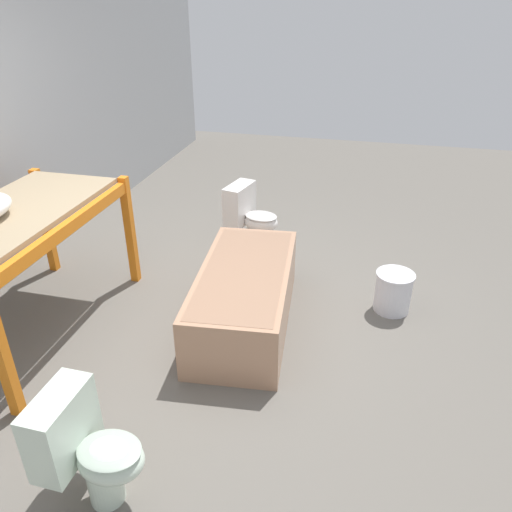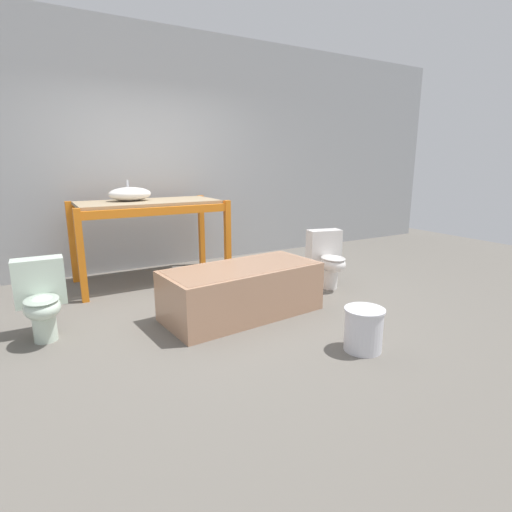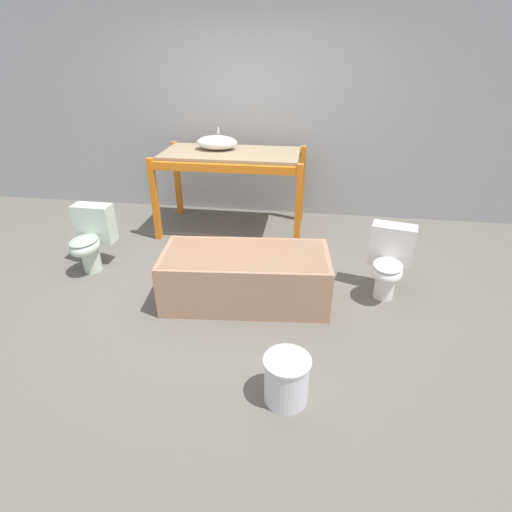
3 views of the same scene
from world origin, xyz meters
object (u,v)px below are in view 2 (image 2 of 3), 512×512
(toilet_near, at_px, (41,296))
(bucket_white, at_px, (364,328))
(toilet_far, at_px, (328,257))
(bathtub_main, at_px, (242,287))
(sink_basin, at_px, (130,194))

(toilet_near, bearing_deg, bucket_white, -33.82)
(toilet_far, bearing_deg, toilet_near, -168.75)
(bathtub_main, distance_m, toilet_near, 1.74)
(sink_basin, relative_size, toilet_near, 0.75)
(sink_basin, bearing_deg, bucket_white, -68.80)
(toilet_near, bearing_deg, toilet_far, -0.23)
(sink_basin, height_order, toilet_far, sink_basin)
(sink_basin, height_order, toilet_near, sink_basin)
(sink_basin, relative_size, bathtub_main, 0.32)
(sink_basin, distance_m, toilet_near, 1.83)
(toilet_near, relative_size, bucket_white, 1.93)
(toilet_near, height_order, bucket_white, toilet_near)
(toilet_near, distance_m, toilet_far, 3.01)
(toilet_far, bearing_deg, bucket_white, -107.30)
(sink_basin, bearing_deg, bathtub_main, -69.50)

